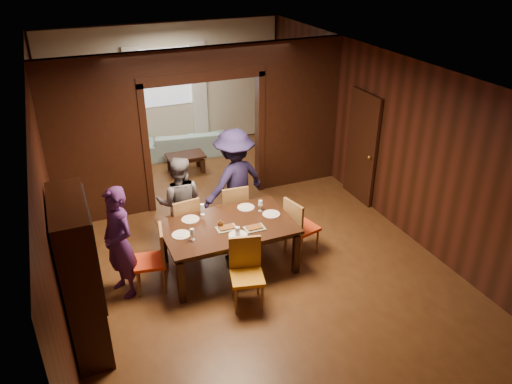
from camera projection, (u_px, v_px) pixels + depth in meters
name	position (u px, v px, depth m)	size (l,w,h in m)	color
floor	(237.00, 239.00, 8.44)	(9.00, 9.00, 0.00)	#532F17
ceiling	(233.00, 67.00, 7.11)	(5.50, 9.00, 0.02)	silver
room_walls	(200.00, 120.00, 9.29)	(5.52, 9.01, 2.90)	black
person_purple	(119.00, 243.00, 6.84)	(0.60, 0.40, 1.66)	#431D56
person_grey	(180.00, 203.00, 7.95)	(0.76, 0.59, 1.56)	#5A5860
person_navy	(235.00, 182.00, 8.31)	(1.19, 0.68, 1.84)	#1B1638
sofa	(187.00, 143.00, 11.54)	(1.93, 0.75, 0.56)	#95C0C4
serving_bowl	(233.00, 219.00, 7.48)	(0.28, 0.28, 0.07)	black
dining_table	(229.00, 246.00, 7.57)	(1.93, 1.20, 0.76)	black
coffee_table	(186.00, 163.00, 10.73)	(0.80, 0.50, 0.40)	black
chair_left	(149.00, 260.00, 7.07)	(0.44, 0.44, 0.97)	#EC3D16
chair_right	(302.00, 226.00, 7.89)	(0.44, 0.44, 0.97)	#F14416
chair_far_l	(183.00, 222.00, 7.98)	(0.44, 0.44, 0.97)	orange
chair_far_r	(232.00, 209.00, 8.38)	(0.44, 0.44, 0.97)	#C05D12
chair_near	(247.00, 275.00, 6.75)	(0.44, 0.44, 0.97)	orange
hutch	(80.00, 276.00, 5.89)	(0.40, 1.20, 2.00)	black
door_right	(362.00, 147.00, 9.30)	(0.06, 0.90, 2.10)	black
window_far	(166.00, 77.00, 11.29)	(1.20, 0.03, 1.30)	silver
curtain_left	(135.00, 101.00, 11.21)	(0.35, 0.06, 2.40)	white
curtain_right	(199.00, 93.00, 11.72)	(0.35, 0.06, 2.40)	white
plate_left	(181.00, 235.00, 7.14)	(0.27, 0.27, 0.01)	white
plate_far_l	(190.00, 219.00, 7.52)	(0.27, 0.27, 0.01)	silver
plate_far_r	(246.00, 207.00, 7.85)	(0.27, 0.27, 0.01)	silver
plate_right	(271.00, 214.00, 7.66)	(0.27, 0.27, 0.01)	silver
plate_near	(238.00, 235.00, 7.13)	(0.27, 0.27, 0.01)	silver
platter_a	(226.00, 228.00, 7.28)	(0.30, 0.20, 0.04)	gray
platter_b	(255.00, 228.00, 7.28)	(0.30, 0.20, 0.04)	gray
wineglass_left	(192.00, 234.00, 6.98)	(0.08, 0.08, 0.18)	white
wineglass_far	(202.00, 209.00, 7.62)	(0.08, 0.08, 0.18)	white
wineglass_right	(260.00, 206.00, 7.72)	(0.08, 0.08, 0.18)	white
tumbler	(238.00, 231.00, 7.09)	(0.07, 0.07, 0.14)	silver
condiment_jar	(221.00, 224.00, 7.30)	(0.08, 0.08, 0.11)	#492A11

